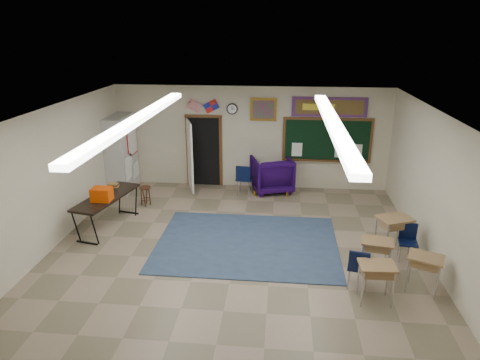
# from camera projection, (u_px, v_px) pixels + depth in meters

# --- Properties ---
(floor) EXTENTS (9.00, 9.00, 0.00)m
(floor) POSITION_uv_depth(u_px,v_px,m) (234.00, 261.00, 8.83)
(floor) COLOR #86735C
(floor) RESTS_ON ground
(back_wall) EXTENTS (8.00, 0.04, 3.00)m
(back_wall) POSITION_uv_depth(u_px,v_px,m) (251.00, 138.00, 12.54)
(back_wall) COLOR beige
(back_wall) RESTS_ON floor
(left_wall) EXTENTS (0.04, 9.00, 3.00)m
(left_wall) POSITION_uv_depth(u_px,v_px,m) (39.00, 187.00, 8.69)
(left_wall) COLOR beige
(left_wall) RESTS_ON floor
(right_wall) EXTENTS (0.04, 9.00, 3.00)m
(right_wall) POSITION_uv_depth(u_px,v_px,m) (447.00, 202.00, 7.95)
(right_wall) COLOR beige
(right_wall) RESTS_ON floor
(ceiling) EXTENTS (8.00, 9.00, 0.04)m
(ceiling) POSITION_uv_depth(u_px,v_px,m) (233.00, 118.00, 7.82)
(ceiling) COLOR silver
(ceiling) RESTS_ON back_wall
(area_rug) EXTENTS (4.00, 3.00, 0.02)m
(area_rug) POSITION_uv_depth(u_px,v_px,m) (247.00, 243.00, 9.55)
(area_rug) COLOR #31465E
(area_rug) RESTS_ON floor
(fluorescent_strips) EXTENTS (3.86, 6.00, 0.10)m
(fluorescent_strips) POSITION_uv_depth(u_px,v_px,m) (233.00, 121.00, 7.84)
(fluorescent_strips) COLOR white
(fluorescent_strips) RESTS_ON ceiling
(doorway) EXTENTS (1.10, 0.89, 2.16)m
(doorway) POSITION_uv_depth(u_px,v_px,m) (200.00, 152.00, 12.69)
(doorway) COLOR black
(doorway) RESTS_ON back_wall
(chalkboard) EXTENTS (2.55, 0.14, 1.30)m
(chalkboard) POSITION_uv_depth(u_px,v_px,m) (327.00, 141.00, 12.31)
(chalkboard) COLOR #543218
(chalkboard) RESTS_ON back_wall
(bulletin_board) EXTENTS (2.10, 0.05, 0.55)m
(bulletin_board) POSITION_uv_depth(u_px,v_px,m) (329.00, 107.00, 11.98)
(bulletin_board) COLOR #9E130D
(bulletin_board) RESTS_ON back_wall
(framed_art_print) EXTENTS (0.75, 0.05, 0.65)m
(framed_art_print) POSITION_uv_depth(u_px,v_px,m) (263.00, 109.00, 12.19)
(framed_art_print) COLOR #8C621B
(framed_art_print) RESTS_ON back_wall
(wall_clock) EXTENTS (0.32, 0.05, 0.32)m
(wall_clock) POSITION_uv_depth(u_px,v_px,m) (232.00, 109.00, 12.27)
(wall_clock) COLOR black
(wall_clock) RESTS_ON back_wall
(wall_flags) EXTENTS (1.16, 0.06, 0.70)m
(wall_flags) POSITION_uv_depth(u_px,v_px,m) (203.00, 104.00, 12.28)
(wall_flags) COLOR red
(wall_flags) RESTS_ON back_wall
(storage_cabinet) EXTENTS (0.59, 1.25, 2.20)m
(storage_cabinet) POSITION_uv_depth(u_px,v_px,m) (122.00, 154.00, 12.41)
(storage_cabinet) COLOR #B2B2AD
(storage_cabinet) RESTS_ON floor
(wingback_armchair) EXTENTS (1.37, 1.39, 1.02)m
(wingback_armchair) POSITION_uv_depth(u_px,v_px,m) (272.00, 174.00, 12.48)
(wingback_armchair) COLOR #190537
(wingback_armchair) RESTS_ON floor
(student_chair_reading) EXTENTS (0.51, 0.51, 0.90)m
(student_chair_reading) POSITION_uv_depth(u_px,v_px,m) (244.00, 179.00, 12.24)
(student_chair_reading) COLOR black
(student_chair_reading) RESTS_ON floor
(student_chair_desk_a) EXTENTS (0.49, 0.49, 0.81)m
(student_chair_desk_a) POSITION_uv_depth(u_px,v_px,m) (359.00, 267.00, 7.83)
(student_chair_desk_a) COLOR black
(student_chair_desk_a) RESTS_ON floor
(student_chair_desk_b) EXTENTS (0.44, 0.44, 0.77)m
(student_chair_desk_b) POSITION_uv_depth(u_px,v_px,m) (408.00, 243.00, 8.75)
(student_chair_desk_b) COLOR black
(student_chair_desk_b) RESTS_ON floor
(student_desk_front_left) EXTENTS (0.67, 0.55, 0.71)m
(student_desk_front_left) POSITION_uv_depth(u_px,v_px,m) (376.00, 255.00, 8.28)
(student_desk_front_left) COLOR olive
(student_desk_front_left) RESTS_ON floor
(student_desk_front_right) EXTENTS (0.82, 0.73, 0.81)m
(student_desk_front_right) POSITION_uv_depth(u_px,v_px,m) (393.00, 233.00, 9.05)
(student_desk_front_right) COLOR olive
(student_desk_front_right) RESTS_ON floor
(student_desk_back_left) EXTENTS (0.63, 0.49, 0.74)m
(student_desk_back_left) POSITION_uv_depth(u_px,v_px,m) (376.00, 281.00, 7.41)
(student_desk_back_left) COLOR olive
(student_desk_back_left) RESTS_ON floor
(student_desk_back_right) EXTENTS (0.73, 0.65, 0.72)m
(student_desk_back_right) POSITION_uv_depth(u_px,v_px,m) (424.00, 272.00, 7.70)
(student_desk_back_right) COLOR olive
(student_desk_back_right) RESTS_ON floor
(folding_table) EXTENTS (1.05, 2.06, 1.12)m
(folding_table) POSITION_uv_depth(u_px,v_px,m) (108.00, 211.00, 10.17)
(folding_table) COLOR black
(folding_table) RESTS_ON floor
(wooden_stool) EXTENTS (0.30, 0.30, 0.53)m
(wooden_stool) POSITION_uv_depth(u_px,v_px,m) (145.00, 196.00, 11.53)
(wooden_stool) COLOR #442314
(wooden_stool) RESTS_ON floor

